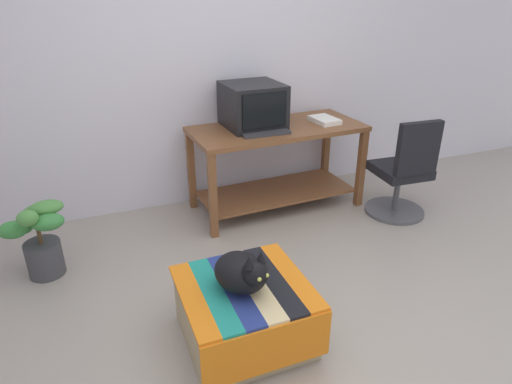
{
  "coord_description": "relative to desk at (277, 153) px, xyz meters",
  "views": [
    {
      "loc": [
        -1.12,
        -1.76,
        1.87
      ],
      "look_at": [
        -0.08,
        0.85,
        0.55
      ],
      "focal_mm": 31.16,
      "sensor_mm": 36.0,
      "label": 1
    }
  ],
  "objects": [
    {
      "name": "cat",
      "position": [
        -0.88,
        -1.52,
        -0.04
      ],
      "size": [
        0.35,
        0.41,
        0.27
      ],
      "rotation": [
        0.0,
        0.0,
        0.34
      ],
      "color": "black",
      "rests_on": "ottoman_with_blanket"
    },
    {
      "name": "ottoman_with_blanket",
      "position": [
        -0.86,
        -1.5,
        -0.33
      ],
      "size": [
        0.7,
        0.69,
        0.37
      ],
      "color": "tan",
      "rests_on": "ground_plane"
    },
    {
      "name": "book",
      "position": [
        0.44,
        -0.03,
        0.26
      ],
      "size": [
        0.21,
        0.29,
        0.04
      ],
      "primitive_type": "cube",
      "rotation": [
        0.0,
        0.0,
        0.09
      ],
      "color": "white",
      "rests_on": "desk"
    },
    {
      "name": "potted_plant",
      "position": [
        -1.94,
        -0.38,
        -0.22
      ],
      "size": [
        0.42,
        0.41,
        0.58
      ],
      "color": "#3D3D42",
      "rests_on": "ground_plane"
    },
    {
      "name": "office_chair",
      "position": [
        0.94,
        -0.57,
        -0.13
      ],
      "size": [
        0.52,
        0.52,
        0.89
      ],
      "rotation": [
        0.0,
        0.0,
        3.07
      ],
      "color": "#4C4C51",
      "rests_on": "ground_plane"
    },
    {
      "name": "keyboard",
      "position": [
        -0.18,
        -0.16,
        0.25
      ],
      "size": [
        0.4,
        0.16,
        0.02
      ],
      "primitive_type": "cube",
      "rotation": [
        0.0,
        0.0,
        -0.03
      ],
      "color": "#333338",
      "rests_on": "desk"
    },
    {
      "name": "pen",
      "position": [
        0.39,
        0.09,
        0.24
      ],
      "size": [
        0.01,
        0.14,
        0.01
      ],
      "primitive_type": "cylinder",
      "rotation": [
        0.0,
        1.57,
        1.52
      ],
      "color": "black",
      "rests_on": "desk"
    },
    {
      "name": "ground_plane",
      "position": [
        -0.42,
        -1.6,
        -0.52
      ],
      "size": [
        14.0,
        14.0,
        0.0
      ],
      "primitive_type": "plane",
      "color": "#9E9389"
    },
    {
      "name": "tv_monitor",
      "position": [
        -0.19,
        0.09,
        0.42
      ],
      "size": [
        0.49,
        0.5,
        0.37
      ],
      "rotation": [
        0.0,
        0.0,
        0.04
      ],
      "color": "black",
      "rests_on": "desk"
    },
    {
      "name": "desk",
      "position": [
        0.0,
        0.0,
        0.0
      ],
      "size": [
        1.52,
        0.73,
        0.76
      ],
      "rotation": [
        0.0,
        0.0,
        0.04
      ],
      "color": "brown",
      "rests_on": "ground_plane"
    },
    {
      "name": "back_wall",
      "position": [
        -0.42,
        0.45,
        0.78
      ],
      "size": [
        8.0,
        0.1,
        2.6
      ],
      "primitive_type": "cube",
      "color": "silver",
      "rests_on": "ground_plane"
    }
  ]
}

